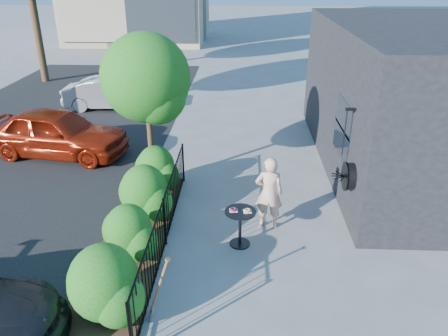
{
  "coord_description": "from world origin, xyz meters",
  "views": [
    {
      "loc": [
        0.07,
        -7.68,
        5.4
      ],
      "look_at": [
        -0.32,
        1.31,
        1.2
      ],
      "focal_mm": 35.0,
      "sensor_mm": 36.0,
      "label": 1
    }
  ],
  "objects_px": {
    "patio_tree": "(148,84)",
    "car_red": "(57,133)",
    "shovel": "(157,293)",
    "woman": "(269,193)",
    "cafe_table": "(240,221)",
    "car_silver": "(111,93)"
  },
  "relations": [
    {
      "from": "woman",
      "to": "car_silver",
      "type": "xyz_separation_m",
      "value": [
        -5.99,
        8.76,
        -0.22
      ]
    },
    {
      "from": "patio_tree",
      "to": "cafe_table",
      "type": "relative_size",
      "value": 4.52
    },
    {
      "from": "shovel",
      "to": "woman",
      "type": "bearing_deg",
      "value": 56.87
    },
    {
      "from": "shovel",
      "to": "cafe_table",
      "type": "bearing_deg",
      "value": 59.32
    },
    {
      "from": "patio_tree",
      "to": "car_silver",
      "type": "bearing_deg",
      "value": 114.2
    },
    {
      "from": "woman",
      "to": "car_red",
      "type": "relative_size",
      "value": 0.39
    },
    {
      "from": "woman",
      "to": "patio_tree",
      "type": "bearing_deg",
      "value": -29.77
    },
    {
      "from": "cafe_table",
      "to": "shovel",
      "type": "height_order",
      "value": "shovel"
    },
    {
      "from": "shovel",
      "to": "car_silver",
      "type": "xyz_separation_m",
      "value": [
        -4.05,
        11.74,
        0.06
      ]
    },
    {
      "from": "patio_tree",
      "to": "car_silver",
      "type": "xyz_separation_m",
      "value": [
        -3.06,
        6.81,
        -2.14
      ]
    },
    {
      "from": "cafe_table",
      "to": "woman",
      "type": "bearing_deg",
      "value": 50.29
    },
    {
      "from": "patio_tree",
      "to": "shovel",
      "type": "bearing_deg",
      "value": -78.71
    },
    {
      "from": "car_silver",
      "to": "woman",
      "type": "bearing_deg",
      "value": -148.82
    },
    {
      "from": "cafe_table",
      "to": "shovel",
      "type": "distance_m",
      "value": 2.59
    },
    {
      "from": "patio_tree",
      "to": "car_silver",
      "type": "height_order",
      "value": "patio_tree"
    },
    {
      "from": "patio_tree",
      "to": "shovel",
      "type": "distance_m",
      "value": 5.48
    },
    {
      "from": "patio_tree",
      "to": "car_red",
      "type": "bearing_deg",
      "value": 150.74
    },
    {
      "from": "patio_tree",
      "to": "woman",
      "type": "height_order",
      "value": "patio_tree"
    },
    {
      "from": "cafe_table",
      "to": "shovel",
      "type": "bearing_deg",
      "value": -120.68
    },
    {
      "from": "car_red",
      "to": "cafe_table",
      "type": "bearing_deg",
      "value": -120.07
    },
    {
      "from": "woman",
      "to": "shovel",
      "type": "distance_m",
      "value": 3.57
    },
    {
      "from": "patio_tree",
      "to": "car_red",
      "type": "height_order",
      "value": "patio_tree"
    }
  ]
}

